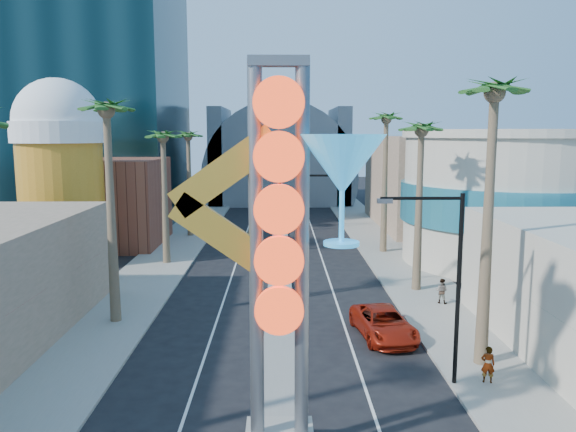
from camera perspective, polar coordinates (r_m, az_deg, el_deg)
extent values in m
cube|color=gray|center=(50.73, -11.65, -3.42)|extent=(5.00, 100.00, 0.15)
cube|color=gray|center=(50.72, 9.98, -3.38)|extent=(5.00, 100.00, 0.15)
cube|color=gray|center=(52.77, -0.83, -2.79)|extent=(1.60, 84.00, 0.15)
cube|color=black|center=(70.89, -20.14, 19.87)|extent=(20.00, 20.00, 50.00)
cube|color=brown|center=(54.56, -17.90, 1.35)|extent=(10.00, 10.00, 8.00)
cube|color=#8B7459|center=(64.01, 13.66, 3.40)|extent=(10.00, 20.00, 10.00)
cylinder|color=#C27919|center=(47.26, -21.94, 1.33)|extent=(6.40, 6.40, 10.00)
cylinder|color=white|center=(46.96, -22.30, 7.88)|extent=(7.00, 7.00, 1.60)
sphere|color=white|center=(46.97, -22.36, 8.86)|extent=(6.60, 6.60, 6.60)
cylinder|color=beige|center=(47.60, 21.38, 1.41)|extent=(16.00, 16.00, 10.00)
cylinder|color=teal|center=(47.60, 21.38, 1.41)|extent=(16.60, 16.60, 3.00)
cylinder|color=beige|center=(47.30, 21.72, 7.79)|extent=(16.60, 16.60, 0.60)
cylinder|color=slate|center=(85.99, -0.83, 4.20)|extent=(22.00, 16.00, 22.00)
cube|color=slate|center=(86.30, -6.86, 6.15)|extent=(2.00, 16.00, 14.00)
cube|color=slate|center=(86.29, 5.19, 6.17)|extent=(2.00, 16.00, 14.00)
cylinder|color=slate|center=(17.21, -3.25, -4.45)|extent=(0.44, 0.44, 12.00)
cylinder|color=slate|center=(17.20, 1.42, -4.45)|extent=(0.44, 0.44, 12.00)
cube|color=slate|center=(16.89, -0.96, 15.46)|extent=(1.80, 0.50, 0.30)
cylinder|color=red|center=(16.43, -0.96, 11.45)|extent=(1.50, 0.25, 1.50)
cylinder|color=red|center=(16.42, -0.94, 6.05)|extent=(1.50, 0.25, 1.50)
cylinder|color=red|center=(16.56, -0.93, 0.68)|extent=(1.50, 0.25, 1.50)
cylinder|color=red|center=(16.84, -0.92, -4.55)|extent=(1.50, 0.25, 1.50)
cylinder|color=red|center=(17.25, -0.91, -9.58)|extent=(1.50, 0.25, 1.50)
cube|color=gold|center=(16.88, -6.39, 4.53)|extent=(3.47, 0.25, 2.80)
cube|color=gold|center=(17.13, -6.28, -2.16)|extent=(3.47, 0.25, 2.80)
cone|color=#29A0E9|center=(16.89, 5.55, 5.22)|extent=(2.60, 2.60, 1.80)
cylinder|color=#29A0E9|center=(17.05, 5.47, -0.15)|extent=(0.16, 0.16, 1.60)
cylinder|color=#29A0E9|center=(17.19, 5.43, -2.79)|extent=(1.10, 1.10, 0.12)
cylinder|color=black|center=(34.35, -0.86, -2.20)|extent=(0.18, 0.18, 8.00)
cube|color=black|center=(33.90, 2.18, 4.13)|extent=(3.60, 0.12, 0.12)
cube|color=slate|center=(34.03, 4.88, 3.96)|extent=(0.60, 0.25, 0.18)
cylinder|color=black|center=(58.11, -0.84, 2.16)|extent=(0.18, 0.18, 8.00)
cube|color=black|center=(57.84, -2.64, 5.90)|extent=(3.60, 0.12, 0.12)
cube|color=slate|center=(57.92, -4.23, 5.79)|extent=(0.60, 0.25, 0.18)
cylinder|color=black|center=(23.77, 16.91, -7.40)|extent=(0.18, 0.18, 8.00)
cube|color=black|center=(22.60, 13.40, 1.76)|extent=(3.24, 0.12, 0.12)
cube|color=slate|center=(22.30, 9.80, 1.52)|extent=(0.60, 0.25, 0.18)
cylinder|color=brown|center=(31.44, -17.50, -0.35)|extent=(0.40, 0.40, 11.50)
sphere|color=#1B531F|center=(31.12, -17.98, 10.17)|extent=(2.40, 2.40, 2.40)
cylinder|color=brown|center=(45.00, -12.39, 1.42)|extent=(0.40, 0.40, 10.00)
sphere|color=#1B531F|center=(44.68, -12.59, 7.80)|extent=(2.40, 2.40, 2.40)
cylinder|color=brown|center=(56.74, -9.98, 2.90)|extent=(0.40, 0.40, 10.00)
sphere|color=#1B531F|center=(56.49, -10.11, 7.95)|extent=(2.40, 2.40, 2.40)
cylinder|color=brown|center=(25.76, 19.58, -1.75)|extent=(0.40, 0.40, 12.00)
sphere|color=#1B531F|center=(25.45, 20.25, 11.67)|extent=(2.40, 2.40, 2.40)
cylinder|color=brown|center=(37.21, 13.14, 0.35)|extent=(0.40, 0.40, 10.50)
sphere|color=#1B531F|center=(36.87, 13.41, 8.46)|extent=(2.40, 2.40, 2.40)
cylinder|color=brown|center=(48.81, 9.79, 2.91)|extent=(0.40, 0.40, 11.50)
sphere|color=#1B531F|center=(48.61, 9.96, 9.67)|extent=(2.40, 2.40, 2.40)
imported|color=#9E1D0C|center=(29.46, 9.68, -10.70)|extent=(3.12, 5.59, 1.48)
imported|color=gray|center=(25.20, 19.64, -14.01)|extent=(0.63, 0.48, 1.55)
imported|color=gray|center=(35.34, 15.33, -7.35)|extent=(0.93, 0.88, 1.52)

